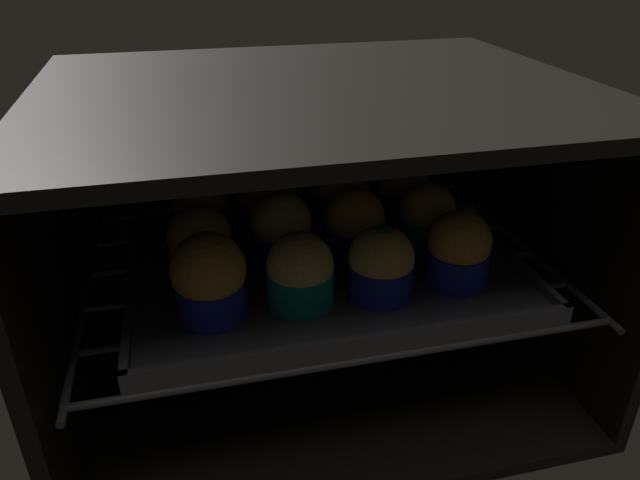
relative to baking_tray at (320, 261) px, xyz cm
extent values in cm
cube|color=black|center=(0.00, 1.39, -15.42)|extent=(59.00, 47.00, 1.50)
cube|color=black|center=(0.00, 1.39, 20.08)|extent=(59.00, 47.00, 1.50)
cube|color=black|center=(0.00, 24.14, 2.33)|extent=(59.00, 1.50, 34.00)
cube|color=black|center=(-28.75, 1.39, 2.33)|extent=(1.50, 47.00, 34.00)
cube|color=black|center=(28.75, 1.39, 2.33)|extent=(1.50, 47.00, 34.00)
cylinder|color=#4C494C|center=(0.00, -17.61, -1.07)|extent=(54.00, 0.80, 0.80)
cylinder|color=#4C494C|center=(0.00, -10.01, -1.07)|extent=(54.00, 0.80, 0.80)
cylinder|color=#4C494C|center=(0.00, -2.41, -1.07)|extent=(54.00, 0.80, 0.80)
cylinder|color=#4C494C|center=(0.00, 5.19, -1.07)|extent=(54.00, 0.80, 0.80)
cylinder|color=#4C494C|center=(0.00, 12.79, -1.07)|extent=(54.00, 0.80, 0.80)
cylinder|color=#4C494C|center=(0.00, 20.39, -1.07)|extent=(54.00, 0.80, 0.80)
cylinder|color=#4C494C|center=(-27.00, 1.39, -1.07)|extent=(0.80, 42.00, 0.80)
cylinder|color=#4C494C|center=(27.00, 1.39, -1.07)|extent=(0.80, 42.00, 0.80)
cube|color=#4C4C51|center=(0.00, 0.00, -0.07)|extent=(44.34, 35.34, 1.20)
cube|color=#4C4C51|center=(0.00, -17.27, 1.03)|extent=(44.34, 0.80, 1.00)
cube|color=#4C4C51|center=(0.00, 17.27, 1.03)|extent=(44.34, 0.80, 1.00)
cube|color=#4C4C51|center=(-21.77, 0.00, 1.03)|extent=(0.80, 35.34, 1.00)
cube|color=#4C4C51|center=(21.77, 0.00, 1.03)|extent=(0.80, 35.34, 1.00)
cylinder|color=#1928B7|center=(-13.45, -8.93, 2.49)|extent=(6.97, 6.97, 3.91)
sphere|color=gold|center=(-13.45, -8.93, 5.91)|extent=(7.48, 7.48, 7.48)
cylinder|color=#0C8C84|center=(-4.23, -8.79, 2.49)|extent=(6.97, 6.97, 3.91)
sphere|color=#E0CC7A|center=(-4.23, -8.79, 5.01)|extent=(6.98, 6.98, 6.98)
cylinder|color=#1928B7|center=(4.33, -9.31, 2.49)|extent=(6.97, 6.97, 3.91)
sphere|color=#DBBC60|center=(4.33, -9.31, 4.98)|extent=(6.95, 6.95, 6.95)
sphere|color=#19511E|center=(4.42, -9.26, 7.63)|extent=(2.48, 2.48, 2.48)
cylinder|color=#1928B7|center=(13.33, -8.81, 2.49)|extent=(6.97, 6.97, 3.91)
sphere|color=gold|center=(13.33, -8.81, 5.57)|extent=(6.89, 6.89, 6.89)
sphere|color=#1E6023|center=(14.21, -7.76, 7.98)|extent=(2.47, 2.47, 2.47)
cylinder|color=#7A238C|center=(-13.86, 0.01, 2.49)|extent=(6.97, 6.97, 3.91)
sphere|color=#DBBC60|center=(-13.86, 0.01, 5.00)|extent=(7.25, 7.25, 7.25)
cylinder|color=#1928B7|center=(-4.51, 0.37, 2.49)|extent=(6.97, 6.97, 3.91)
sphere|color=#E0CC7A|center=(-4.51, 0.37, 5.70)|extent=(7.03, 7.03, 7.03)
cylinder|color=#1928B7|center=(4.27, 0.32, 2.49)|extent=(6.97, 6.97, 3.91)
sphere|color=gold|center=(4.27, 0.32, 5.20)|extent=(7.26, 7.26, 7.26)
cylinder|color=#0C8C84|center=(13.34, -0.16, 2.49)|extent=(6.97, 6.97, 3.91)
sphere|color=#DBBC60|center=(13.34, -0.16, 5.52)|extent=(6.67, 6.67, 6.67)
sphere|color=#1E6023|center=(13.37, -0.30, 7.62)|extent=(1.84, 1.84, 1.84)
cylinder|color=#0C8C84|center=(-13.17, 8.67, 2.49)|extent=(6.97, 6.97, 3.91)
sphere|color=gold|center=(-13.17, 8.67, 5.27)|extent=(7.02, 7.02, 7.02)
cylinder|color=red|center=(-4.79, 8.85, 2.49)|extent=(6.97, 6.97, 3.91)
sphere|color=gold|center=(-4.79, 8.85, 5.83)|extent=(7.48, 7.48, 7.48)
sphere|color=#19511E|center=(-4.92, 8.64, 8.89)|extent=(2.27, 2.27, 2.27)
cylinder|color=#0C8C84|center=(4.82, 8.67, 2.49)|extent=(6.97, 6.97, 3.91)
sphere|color=#DBBC60|center=(4.82, 8.67, 5.55)|extent=(7.56, 7.56, 7.56)
sphere|color=#1E6023|center=(3.93, 9.95, 7.75)|extent=(2.40, 2.40, 2.40)
cylinder|color=#1928B7|center=(13.61, 8.78, 2.49)|extent=(6.97, 6.97, 3.91)
sphere|color=#DBBC60|center=(13.61, 8.78, 5.39)|extent=(6.86, 6.86, 6.86)
sphere|color=#19511E|center=(13.18, 8.52, 8.01)|extent=(1.70, 1.70, 1.70)
camera|label=1|loc=(-14.57, -59.85, 35.54)|focal=33.23mm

